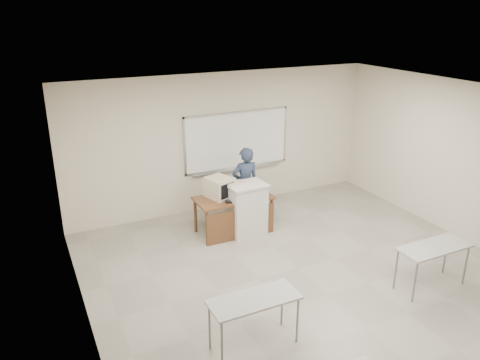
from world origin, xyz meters
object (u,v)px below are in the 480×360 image
instructor_desk (236,208)px  keyboard (238,183)px  whiteboard (237,141)px  laptop (231,198)px  presenter (245,184)px  podium (246,209)px  crt_monitor (219,188)px  mouse (257,191)px

instructor_desk → keyboard: bearing=15.2°
whiteboard → laptop: (-0.80, -1.42, -0.68)m
laptop → presenter: 0.77m
podium → crt_monitor: bearing=143.4°
podium → laptop: 0.41m
crt_monitor → mouse: (0.80, -0.08, -0.18)m
keyboard → presenter: 0.70m
crt_monitor → mouse: size_ratio=4.48×
instructor_desk → presenter: 0.73m
laptop → presenter: size_ratio=0.19×
instructor_desk → podium: bearing=-18.0°
instructor_desk → laptop: 0.27m
instructor_desk → mouse: bearing=16.8°
podium → instructor_desk: bearing=159.0°
crt_monitor → keyboard: (0.30, -0.22, 0.11)m
keyboard → presenter: presenter is taller
whiteboard → mouse: 1.44m
podium → keyboard: (-0.15, 0.08, 0.53)m
instructor_desk → laptop: size_ratio=5.07×
crt_monitor → keyboard: size_ratio=1.15×
keyboard → instructor_desk: bearing=-179.8°
crt_monitor → mouse: bearing=-23.4°
whiteboard → podium: 1.82m
podium → keyboard: size_ratio=2.47×
podium → crt_monitor: size_ratio=2.15×
whiteboard → instructor_desk: 1.82m
mouse → keyboard: size_ratio=0.26×
instructor_desk → podium: (0.20, -0.07, -0.03)m
instructor_desk → podium: size_ratio=1.43×
keyboard → podium: bearing=-42.7°
keyboard → presenter: (0.41, 0.50, -0.26)m
crt_monitor → laptop: (0.15, -0.25, -0.14)m
whiteboard → mouse: bearing=-96.9°
podium → mouse: size_ratio=9.61×
podium → presenter: (0.26, 0.58, 0.27)m
crt_monitor → laptop: crt_monitor is taller
podium → laptop: bearing=167.7°
mouse → laptop: bearing=-175.9°
whiteboard → presenter: whiteboard is taller
mouse → keyboard: keyboard is taller
crt_monitor → instructor_desk: bearing=-61.6°
whiteboard → laptop: bearing=-119.5°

